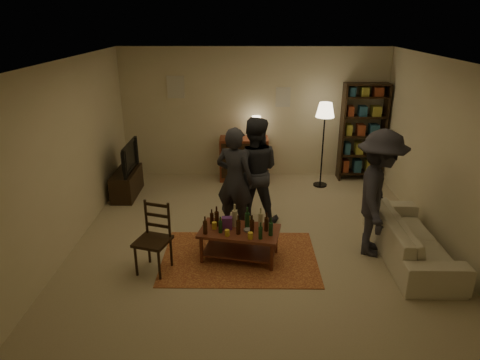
{
  "coord_description": "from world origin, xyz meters",
  "views": [
    {
      "loc": [
        -0.17,
        -5.82,
        3.27
      ],
      "look_at": [
        -0.25,
        0.1,
        0.98
      ],
      "focal_mm": 32.0,
      "sensor_mm": 36.0,
      "label": 1
    }
  ],
  "objects_px": {
    "tv_stand": "(126,177)",
    "person_right": "(254,171)",
    "dresser": "(244,158)",
    "dining_chair": "(154,235)",
    "person_by_sofa": "(378,194)",
    "person_left": "(235,180)",
    "coffee_table": "(239,233)",
    "bookshelf": "(363,131)",
    "floor_lamp": "(325,116)",
    "sofa": "(411,238)"
  },
  "relations": [
    {
      "from": "tv_stand",
      "to": "person_right",
      "type": "bearing_deg",
      "value": -23.66
    },
    {
      "from": "dresser",
      "to": "dining_chair",
      "type": "bearing_deg",
      "value": -108.92
    },
    {
      "from": "dining_chair",
      "to": "person_by_sofa",
      "type": "relative_size",
      "value": 0.53
    },
    {
      "from": "tv_stand",
      "to": "person_by_sofa",
      "type": "height_order",
      "value": "person_by_sofa"
    },
    {
      "from": "person_left",
      "to": "dresser",
      "type": "bearing_deg",
      "value": -69.93
    },
    {
      "from": "dresser",
      "to": "person_right",
      "type": "relative_size",
      "value": 0.76
    },
    {
      "from": "coffee_table",
      "to": "person_by_sofa",
      "type": "distance_m",
      "value": 2.03
    },
    {
      "from": "coffee_table",
      "to": "dresser",
      "type": "distance_m",
      "value": 3.19
    },
    {
      "from": "dining_chair",
      "to": "person_right",
      "type": "relative_size",
      "value": 0.55
    },
    {
      "from": "bookshelf",
      "to": "floor_lamp",
      "type": "relative_size",
      "value": 1.18
    },
    {
      "from": "sofa",
      "to": "dresser",
      "type": "bearing_deg",
      "value": 37.54
    },
    {
      "from": "coffee_table",
      "to": "tv_stand",
      "type": "bearing_deg",
      "value": 133.92
    },
    {
      "from": "coffee_table",
      "to": "floor_lamp",
      "type": "xyz_separation_m",
      "value": [
        1.62,
        2.83,
        1.05
      ]
    },
    {
      "from": "tv_stand",
      "to": "person_left",
      "type": "bearing_deg",
      "value": -33.2
    },
    {
      "from": "bookshelf",
      "to": "person_right",
      "type": "relative_size",
      "value": 1.13
    },
    {
      "from": "floor_lamp",
      "to": "sofa",
      "type": "bearing_deg",
      "value": -73.2
    },
    {
      "from": "coffee_table",
      "to": "tv_stand",
      "type": "xyz_separation_m",
      "value": [
        -2.19,
        2.28,
        -0.02
      ]
    },
    {
      "from": "coffee_table",
      "to": "dresser",
      "type": "height_order",
      "value": "dresser"
    },
    {
      "from": "dining_chair",
      "to": "dresser",
      "type": "height_order",
      "value": "dresser"
    },
    {
      "from": "floor_lamp",
      "to": "bookshelf",
      "type": "bearing_deg",
      "value": 25.91
    },
    {
      "from": "dining_chair",
      "to": "person_left",
      "type": "height_order",
      "value": "person_left"
    },
    {
      "from": "coffee_table",
      "to": "floor_lamp",
      "type": "height_order",
      "value": "floor_lamp"
    },
    {
      "from": "tv_stand",
      "to": "bookshelf",
      "type": "height_order",
      "value": "bookshelf"
    },
    {
      "from": "dining_chair",
      "to": "person_left",
      "type": "xyz_separation_m",
      "value": [
        1.05,
        1.18,
        0.34
      ]
    },
    {
      "from": "person_right",
      "to": "dining_chair",
      "type": "bearing_deg",
      "value": 53.16
    },
    {
      "from": "dresser",
      "to": "person_left",
      "type": "relative_size",
      "value": 0.8
    },
    {
      "from": "tv_stand",
      "to": "person_left",
      "type": "relative_size",
      "value": 0.62
    },
    {
      "from": "person_left",
      "to": "person_right",
      "type": "height_order",
      "value": "person_right"
    },
    {
      "from": "tv_stand",
      "to": "person_left",
      "type": "xyz_separation_m",
      "value": [
        2.11,
        -1.38,
        0.47
      ]
    },
    {
      "from": "dresser",
      "to": "floor_lamp",
      "type": "height_order",
      "value": "floor_lamp"
    },
    {
      "from": "dining_chair",
      "to": "floor_lamp",
      "type": "xyz_separation_m",
      "value": [
        2.75,
        3.12,
        0.93
      ]
    },
    {
      "from": "dresser",
      "to": "person_by_sofa",
      "type": "xyz_separation_m",
      "value": [
        1.89,
        -2.98,
        0.45
      ]
    },
    {
      "from": "coffee_table",
      "to": "dining_chair",
      "type": "xyz_separation_m",
      "value": [
        -1.13,
        -0.29,
        0.11
      ]
    },
    {
      "from": "tv_stand",
      "to": "dresser",
      "type": "height_order",
      "value": "dresser"
    },
    {
      "from": "coffee_table",
      "to": "person_left",
      "type": "relative_size",
      "value": 0.7
    },
    {
      "from": "dresser",
      "to": "person_right",
      "type": "distance_m",
      "value": 2.02
    },
    {
      "from": "bookshelf",
      "to": "tv_stand",
      "type": "bearing_deg",
      "value": -168.2
    },
    {
      "from": "tv_stand",
      "to": "dresser",
      "type": "distance_m",
      "value": 2.43
    },
    {
      "from": "coffee_table",
      "to": "dining_chair",
      "type": "bearing_deg",
      "value": -165.78
    },
    {
      "from": "bookshelf",
      "to": "person_right",
      "type": "xyz_separation_m",
      "value": [
        -2.28,
        -2.04,
        -0.14
      ]
    },
    {
      "from": "person_right",
      "to": "person_by_sofa",
      "type": "xyz_separation_m",
      "value": [
        1.73,
        -1.01,
        0.03
      ]
    },
    {
      "from": "tv_stand",
      "to": "person_by_sofa",
      "type": "relative_size",
      "value": 0.57
    },
    {
      "from": "dining_chair",
      "to": "bookshelf",
      "type": "bearing_deg",
      "value": 61.56
    },
    {
      "from": "floor_lamp",
      "to": "person_right",
      "type": "xyz_separation_m",
      "value": [
        -1.4,
        -1.61,
        -0.56
      ]
    },
    {
      "from": "floor_lamp",
      "to": "person_right",
      "type": "distance_m",
      "value": 2.21
    },
    {
      "from": "coffee_table",
      "to": "sofa",
      "type": "xyz_separation_m",
      "value": [
        2.45,
        0.08,
        -0.1
      ]
    },
    {
      "from": "dresser",
      "to": "coffee_table",
      "type": "bearing_deg",
      "value": -91.07
    },
    {
      "from": "dining_chair",
      "to": "sofa",
      "type": "height_order",
      "value": "dining_chair"
    },
    {
      "from": "person_left",
      "to": "sofa",
      "type": "bearing_deg",
      "value": -174.31
    },
    {
      "from": "person_left",
      "to": "coffee_table",
      "type": "bearing_deg",
      "value": 118.82
    }
  ]
}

